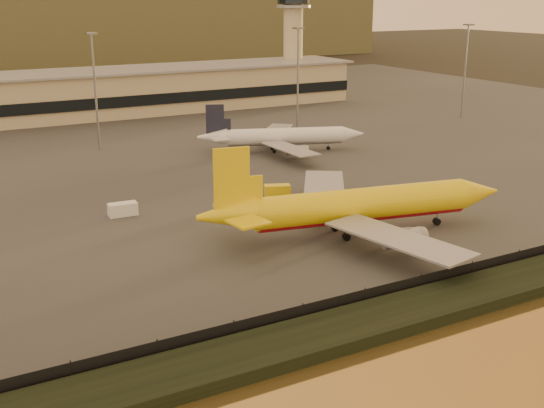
{
  "coord_description": "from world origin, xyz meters",
  "views": [
    {
      "loc": [
        -48.18,
        -68.11,
        33.5
      ],
      "look_at": [
        -3.86,
        12.0,
        5.12
      ],
      "focal_mm": 45.0,
      "sensor_mm": 36.0,
      "label": 1
    }
  ],
  "objects": [
    {
      "name": "white_narrowbody_jet",
      "position": [
        24.85,
        59.32,
        3.38
      ],
      "size": [
        35.86,
        33.94,
        10.66
      ],
      "rotation": [
        0.0,
        0.0,
        -0.36
      ],
      "color": "silver",
      "rests_on": "tarmac"
    },
    {
      "name": "perimeter_fence",
      "position": [
        0.0,
        -13.0,
        1.3
      ],
      "size": [
        300.0,
        0.05,
        2.2
      ],
      "primitive_type": "cube",
      "color": "black",
      "rests_on": "tarmac"
    },
    {
      "name": "dhl_cargo_jet",
      "position": [
        7.46,
        7.24,
        4.38
      ],
      "size": [
        46.74,
        45.13,
        14.01
      ],
      "rotation": [
        0.0,
        0.0,
        -0.19
      ],
      "color": "yellow",
      "rests_on": "tarmac"
    },
    {
      "name": "embankment",
      "position": [
        0.0,
        -17.0,
        0.7
      ],
      "size": [
        320.0,
        7.0,
        1.4
      ],
      "primitive_type": "cube",
      "color": "black",
      "rests_on": "ground"
    },
    {
      "name": "apron_light_masts",
      "position": [
        15.0,
        75.0,
        15.7
      ],
      "size": [
        152.2,
        12.2,
        25.4
      ],
      "color": "slate",
      "rests_on": "tarmac"
    },
    {
      "name": "terminal_building",
      "position": [
        -14.52,
        125.55,
        6.25
      ],
      "size": [
        202.0,
        25.0,
        12.6
      ],
      "color": "#C8B18B",
      "rests_on": "tarmac"
    },
    {
      "name": "control_tower",
      "position": [
        70.0,
        131.0,
        21.66
      ],
      "size": [
        11.2,
        11.2,
        35.5
      ],
      "color": "#C8B18B",
      "rests_on": "tarmac"
    },
    {
      "name": "gse_vehicle_yellow",
      "position": [
        6.85,
        29.49,
        1.19
      ],
      "size": [
        4.81,
        3.45,
        1.98
      ],
      "primitive_type": "cube",
      "rotation": [
        0.0,
        0.0,
        -0.38
      ],
      "color": "yellow",
      "rests_on": "tarmac"
    },
    {
      "name": "ground",
      "position": [
        0.0,
        0.0,
        0.0
      ],
      "size": [
        900.0,
        900.0,
        0.0
      ],
      "primitive_type": "plane",
      "color": "black",
      "rests_on": "ground"
    },
    {
      "name": "gse_vehicle_white",
      "position": [
        -19.52,
        31.93,
        1.2
      ],
      "size": [
        4.57,
        2.28,
        2.01
      ],
      "primitive_type": "cube",
      "rotation": [
        0.0,
        0.0,
        -0.06
      ],
      "color": "silver",
      "rests_on": "tarmac"
    },
    {
      "name": "tarmac",
      "position": [
        0.0,
        95.0,
        0.1
      ],
      "size": [
        320.0,
        220.0,
        0.2
      ],
      "primitive_type": "cube",
      "color": "#2D2D2D",
      "rests_on": "ground"
    }
  ]
}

